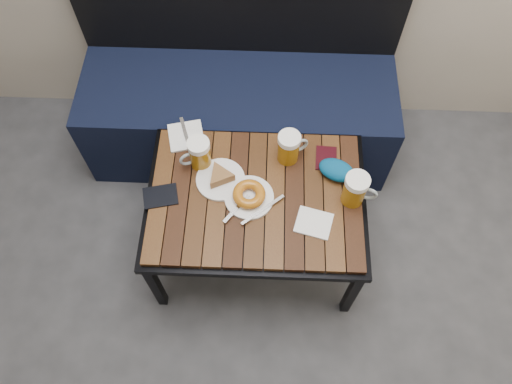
{
  "coord_description": "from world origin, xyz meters",
  "views": [
    {
      "loc": [
        0.14,
        0.29,
        2.13
      ],
      "look_at": [
        0.11,
        1.18,
        0.5
      ],
      "focal_mm": 35.0,
      "sensor_mm": 36.0,
      "label": 1
    }
  ],
  "objects_px": {
    "beer_mug_centre": "(289,147)",
    "beer_mug_right": "(356,189)",
    "cafe_table": "(256,201)",
    "passport_burgundy": "(326,158)",
    "knit_pouch": "(337,170)",
    "passport_navy": "(160,196)",
    "beer_mug_left": "(199,153)",
    "plate_pie": "(220,178)",
    "plate_bagel": "(249,196)",
    "bench": "(239,107)"
  },
  "relations": [
    {
      "from": "cafe_table",
      "to": "plate_pie",
      "type": "distance_m",
      "value": 0.16
    },
    {
      "from": "plate_bagel",
      "to": "knit_pouch",
      "type": "distance_m",
      "value": 0.35
    },
    {
      "from": "cafe_table",
      "to": "passport_burgundy",
      "type": "bearing_deg",
      "value": 33.19
    },
    {
      "from": "cafe_table",
      "to": "passport_navy",
      "type": "relative_size",
      "value": 6.57
    },
    {
      "from": "bench",
      "to": "beer_mug_left",
      "type": "height_order",
      "value": "bench"
    },
    {
      "from": "beer_mug_left",
      "to": "knit_pouch",
      "type": "relative_size",
      "value": 0.98
    },
    {
      "from": "beer_mug_left",
      "to": "plate_pie",
      "type": "distance_m",
      "value": 0.12
    },
    {
      "from": "cafe_table",
      "to": "beer_mug_right",
      "type": "distance_m",
      "value": 0.38
    },
    {
      "from": "passport_burgundy",
      "to": "knit_pouch",
      "type": "distance_m",
      "value": 0.08
    },
    {
      "from": "plate_pie",
      "to": "plate_bagel",
      "type": "relative_size",
      "value": 0.83
    },
    {
      "from": "plate_bagel",
      "to": "cafe_table",
      "type": "bearing_deg",
      "value": 27.8
    },
    {
      "from": "beer_mug_centre",
      "to": "knit_pouch",
      "type": "bearing_deg",
      "value": -46.07
    },
    {
      "from": "cafe_table",
      "to": "passport_burgundy",
      "type": "relative_size",
      "value": 7.48
    },
    {
      "from": "plate_bagel",
      "to": "passport_navy",
      "type": "distance_m",
      "value": 0.34
    },
    {
      "from": "beer_mug_centre",
      "to": "beer_mug_left",
      "type": "bearing_deg",
      "value": 162.19
    },
    {
      "from": "passport_navy",
      "to": "beer_mug_centre",
      "type": "bearing_deg",
      "value": 99.19
    },
    {
      "from": "beer_mug_centre",
      "to": "passport_navy",
      "type": "distance_m",
      "value": 0.52
    },
    {
      "from": "bench",
      "to": "passport_navy",
      "type": "height_order",
      "value": "bench"
    },
    {
      "from": "beer_mug_centre",
      "to": "plate_bagel",
      "type": "bearing_deg",
      "value": -152.1
    },
    {
      "from": "cafe_table",
      "to": "passport_burgundy",
      "type": "height_order",
      "value": "passport_burgundy"
    },
    {
      "from": "beer_mug_centre",
      "to": "beer_mug_right",
      "type": "height_order",
      "value": "beer_mug_right"
    },
    {
      "from": "plate_pie",
      "to": "plate_bagel",
      "type": "xyz_separation_m",
      "value": [
        0.11,
        -0.07,
        0.0
      ]
    },
    {
      "from": "beer_mug_right",
      "to": "passport_navy",
      "type": "height_order",
      "value": "beer_mug_right"
    },
    {
      "from": "knit_pouch",
      "to": "beer_mug_centre",
      "type": "bearing_deg",
      "value": 158.67
    },
    {
      "from": "plate_pie",
      "to": "passport_burgundy",
      "type": "height_order",
      "value": "plate_pie"
    },
    {
      "from": "bench",
      "to": "cafe_table",
      "type": "distance_m",
      "value": 0.61
    },
    {
      "from": "beer_mug_right",
      "to": "plate_pie",
      "type": "height_order",
      "value": "beer_mug_right"
    },
    {
      "from": "beer_mug_right",
      "to": "plate_bagel",
      "type": "height_order",
      "value": "beer_mug_right"
    },
    {
      "from": "plate_bagel",
      "to": "passport_burgundy",
      "type": "height_order",
      "value": "plate_bagel"
    },
    {
      "from": "beer_mug_right",
      "to": "knit_pouch",
      "type": "distance_m",
      "value": 0.13
    },
    {
      "from": "knit_pouch",
      "to": "beer_mug_left",
      "type": "bearing_deg",
      "value": 176.72
    },
    {
      "from": "plate_pie",
      "to": "beer_mug_centre",
      "type": "bearing_deg",
      "value": 24.18
    },
    {
      "from": "cafe_table",
      "to": "beer_mug_centre",
      "type": "bearing_deg",
      "value": 55.85
    },
    {
      "from": "beer_mug_right",
      "to": "passport_burgundy",
      "type": "distance_m",
      "value": 0.21
    },
    {
      "from": "beer_mug_right",
      "to": "plate_pie",
      "type": "relative_size",
      "value": 0.77
    },
    {
      "from": "passport_navy",
      "to": "knit_pouch",
      "type": "height_order",
      "value": "knit_pouch"
    },
    {
      "from": "bench",
      "to": "passport_burgundy",
      "type": "bearing_deg",
      "value": -47.31
    },
    {
      "from": "beer_mug_left",
      "to": "plate_pie",
      "type": "xyz_separation_m",
      "value": [
        0.08,
        -0.07,
        -0.05
      ]
    },
    {
      "from": "cafe_table",
      "to": "knit_pouch",
      "type": "xyz_separation_m",
      "value": [
        0.3,
        0.11,
        0.07
      ]
    },
    {
      "from": "bench",
      "to": "beer_mug_right",
      "type": "xyz_separation_m",
      "value": [
        0.46,
        -0.58,
        0.27
      ]
    },
    {
      "from": "cafe_table",
      "to": "beer_mug_right",
      "type": "xyz_separation_m",
      "value": [
        0.36,
        0.0,
        0.12
      ]
    },
    {
      "from": "knit_pouch",
      "to": "plate_pie",
      "type": "bearing_deg",
      "value": -174.24
    },
    {
      "from": "plate_pie",
      "to": "passport_navy",
      "type": "height_order",
      "value": "plate_pie"
    },
    {
      "from": "cafe_table",
      "to": "beer_mug_centre",
      "type": "distance_m",
      "value": 0.24
    },
    {
      "from": "passport_navy",
      "to": "passport_burgundy",
      "type": "distance_m",
      "value": 0.66
    },
    {
      "from": "bench",
      "to": "knit_pouch",
      "type": "height_order",
      "value": "bench"
    },
    {
      "from": "beer_mug_left",
      "to": "plate_pie",
      "type": "height_order",
      "value": "beer_mug_left"
    },
    {
      "from": "passport_burgundy",
      "to": "beer_mug_left",
      "type": "bearing_deg",
      "value": -172.18
    },
    {
      "from": "cafe_table",
      "to": "beer_mug_left",
      "type": "height_order",
      "value": "beer_mug_left"
    },
    {
      "from": "cafe_table",
      "to": "plate_bagel",
      "type": "distance_m",
      "value": 0.07
    }
  ]
}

